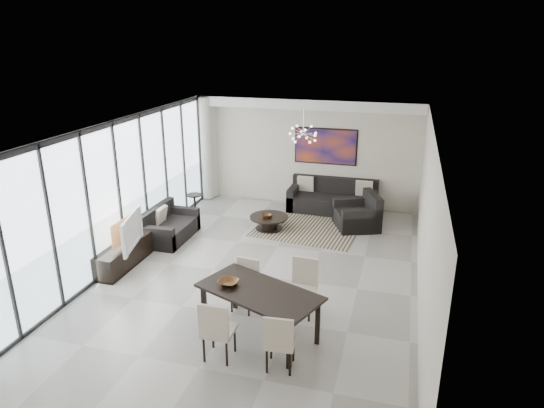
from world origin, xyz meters
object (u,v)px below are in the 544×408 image
(coffee_table, at_px, (269,222))
(sofa_main, at_px, (333,201))
(dining_table, at_px, (259,296))
(tv_console, at_px, (124,255))
(television, at_px, (126,231))

(coffee_table, relative_size, sofa_main, 0.40)
(dining_table, bearing_deg, coffee_table, 104.04)
(coffee_table, bearing_deg, tv_console, -130.10)
(sofa_main, distance_m, dining_table, 5.97)
(tv_console, distance_m, dining_table, 3.71)
(coffee_table, height_order, dining_table, dining_table)
(sofa_main, height_order, tv_console, sofa_main)
(coffee_table, distance_m, dining_table, 4.41)
(sofa_main, distance_m, television, 5.65)
(coffee_table, xyz_separation_m, tv_console, (-2.29, -2.72, 0.06))
(television, bearing_deg, dining_table, -129.06)
(coffee_table, distance_m, television, 3.56)
(television, xyz_separation_m, dining_table, (3.19, -1.47, -0.12))
(tv_console, relative_size, television, 1.34)
(tv_console, height_order, dining_table, dining_table)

